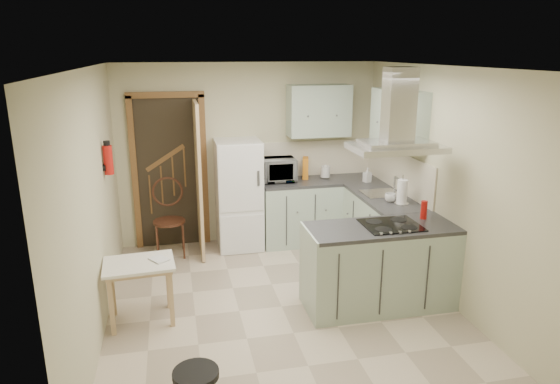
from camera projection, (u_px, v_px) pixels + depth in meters
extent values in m
plane|color=#C4B298|center=(282.00, 306.00, 5.36)|extent=(4.20, 4.20, 0.00)
plane|color=silver|center=(282.00, 67.00, 4.67)|extent=(4.20, 4.20, 0.00)
plane|color=#BDB993|center=(249.00, 154.00, 6.99)|extent=(3.60, 0.00, 3.60)
plane|color=#BDB993|center=(93.00, 207.00, 4.64)|extent=(0.00, 4.20, 4.20)
plane|color=#BDB993|center=(444.00, 185.00, 5.38)|extent=(0.00, 4.20, 4.20)
cube|color=brown|center=(170.00, 172.00, 6.79)|extent=(1.10, 0.12, 2.10)
cube|color=white|center=(239.00, 195.00, 6.80)|extent=(0.60, 0.60, 1.50)
cube|color=#9EB2A0|center=(299.00, 211.00, 7.06)|extent=(1.08, 0.60, 0.90)
cube|color=#9EB2A0|center=(374.00, 223.00, 6.60)|extent=(0.60, 1.95, 0.90)
cube|color=beige|center=(315.00, 158.00, 7.20)|extent=(1.68, 0.02, 0.50)
cube|color=#9EB2A0|center=(319.00, 111.00, 6.85)|extent=(0.85, 0.35, 0.70)
cube|color=#9EB2A0|center=(398.00, 119.00, 5.98)|extent=(0.35, 0.90, 0.70)
cube|color=#9EB2A0|center=(380.00, 266.00, 5.28)|extent=(1.55, 0.65, 0.90)
cube|color=black|center=(391.00, 225.00, 5.17)|extent=(0.58, 0.50, 0.01)
cube|color=silver|center=(396.00, 148.00, 4.95)|extent=(0.90, 0.55, 0.10)
cube|color=silver|center=(381.00, 193.00, 6.31)|extent=(0.45, 0.40, 0.01)
cylinder|color=#B2140F|center=(108.00, 160.00, 5.43)|extent=(0.10, 0.10, 0.32)
cube|color=tan|center=(141.00, 292.00, 5.00)|extent=(0.72, 0.56, 0.64)
cube|color=#4D2B19|center=(169.00, 222.00, 6.58)|extent=(0.42, 0.42, 0.94)
imported|color=black|center=(274.00, 170.00, 6.88)|extent=(0.58, 0.40, 0.32)
cylinder|color=silver|center=(325.00, 172.00, 7.04)|extent=(0.16, 0.16, 0.20)
cube|color=orange|center=(305.00, 168.00, 7.04)|extent=(0.13, 0.21, 0.30)
imported|color=silver|center=(367.00, 175.00, 6.85)|extent=(0.11, 0.11, 0.20)
cylinder|color=white|center=(402.00, 192.00, 5.86)|extent=(0.16, 0.16, 0.30)
imported|color=silver|center=(390.00, 198.00, 5.97)|extent=(0.16, 0.16, 0.10)
cylinder|color=red|center=(424.00, 210.00, 5.36)|extent=(0.08, 0.08, 0.20)
imported|color=#953136|center=(153.00, 258.00, 4.91)|extent=(0.22, 0.24, 0.09)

